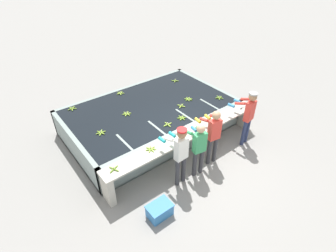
{
  "coord_description": "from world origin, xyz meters",
  "views": [
    {
      "loc": [
        -3.8,
        -3.76,
        5.02
      ],
      "look_at": [
        0.0,
        1.11,
        0.59
      ],
      "focal_mm": 28.0,
      "sensor_mm": 36.0,
      "label": 1
    }
  ],
  "objects_px": {
    "banana_bunch_floating_1": "(120,93)",
    "banana_bunch_ledge_1": "(114,169)",
    "banana_bunch_floating_3": "(219,98)",
    "banana_bunch_floating_4": "(127,114)",
    "banana_bunch_floating_9": "(72,109)",
    "banana_bunch_floating_8": "(101,133)",
    "banana_bunch_ledge_0": "(151,149)",
    "worker_0": "(180,151)",
    "worker_3": "(248,114)",
    "banana_bunch_floating_2": "(181,106)",
    "banana_bunch_floating_7": "(188,99)",
    "worker_1": "(198,145)",
    "banana_bunch_floating_6": "(168,124)",
    "banana_bunch_floating_5": "(182,118)",
    "crate": "(160,210)",
    "worker_2": "(213,133)",
    "knife_0": "(243,108)",
    "banana_bunch_floating_0": "(175,81)"
  },
  "relations": [
    {
      "from": "worker_1",
      "to": "banana_bunch_floating_8",
      "type": "bearing_deg",
      "value": 128.57
    },
    {
      "from": "worker_3",
      "to": "banana_bunch_ledge_0",
      "type": "distance_m",
      "value": 2.98
    },
    {
      "from": "crate",
      "to": "banana_bunch_floating_6",
      "type": "bearing_deg",
      "value": 47.64
    },
    {
      "from": "banana_bunch_floating_1",
      "to": "banana_bunch_ledge_0",
      "type": "height_order",
      "value": "banana_bunch_ledge_0"
    },
    {
      "from": "worker_3",
      "to": "banana_bunch_ledge_1",
      "type": "bearing_deg",
      "value": 172.09
    },
    {
      "from": "banana_bunch_floating_3",
      "to": "banana_bunch_floating_8",
      "type": "xyz_separation_m",
      "value": [
        -3.85,
        0.64,
        -0.0
      ]
    },
    {
      "from": "worker_3",
      "to": "banana_bunch_floating_7",
      "type": "bearing_deg",
      "value": 106.91
    },
    {
      "from": "worker_3",
      "to": "banana_bunch_floating_7",
      "type": "height_order",
      "value": "worker_3"
    },
    {
      "from": "banana_bunch_floating_5",
      "to": "banana_bunch_floating_8",
      "type": "bearing_deg",
      "value": 159.98
    },
    {
      "from": "banana_bunch_floating_3",
      "to": "banana_bunch_floating_4",
      "type": "bearing_deg",
      "value": 160.35
    },
    {
      "from": "banana_bunch_floating_5",
      "to": "banana_bunch_floating_9",
      "type": "relative_size",
      "value": 1.01
    },
    {
      "from": "banana_bunch_floating_6",
      "to": "crate",
      "type": "height_order",
      "value": "banana_bunch_floating_6"
    },
    {
      "from": "banana_bunch_floating_2",
      "to": "banana_bunch_floating_9",
      "type": "relative_size",
      "value": 0.98
    },
    {
      "from": "banana_bunch_floating_5",
      "to": "crate",
      "type": "xyz_separation_m",
      "value": [
        -2.07,
        -1.71,
        -0.69
      ]
    },
    {
      "from": "banana_bunch_ledge_0",
      "to": "crate",
      "type": "distance_m",
      "value": 1.45
    },
    {
      "from": "banana_bunch_floating_8",
      "to": "banana_bunch_floating_6",
      "type": "bearing_deg",
      "value": -26.0
    },
    {
      "from": "worker_1",
      "to": "knife_0",
      "type": "bearing_deg",
      "value": 12.94
    },
    {
      "from": "banana_bunch_floating_8",
      "to": "knife_0",
      "type": "relative_size",
      "value": 0.8
    },
    {
      "from": "banana_bunch_floating_6",
      "to": "banana_bunch_floating_7",
      "type": "xyz_separation_m",
      "value": [
        1.38,
        0.7,
        -0.0
      ]
    },
    {
      "from": "worker_2",
      "to": "banana_bunch_floating_6",
      "type": "xyz_separation_m",
      "value": [
        -0.59,
        1.14,
        -0.12
      ]
    },
    {
      "from": "banana_bunch_floating_1",
      "to": "banana_bunch_ledge_1",
      "type": "height_order",
      "value": "banana_bunch_ledge_1"
    },
    {
      "from": "banana_bunch_floating_4",
      "to": "knife_0",
      "type": "height_order",
      "value": "banana_bunch_floating_4"
    },
    {
      "from": "banana_bunch_floating_4",
      "to": "banana_bunch_floating_9",
      "type": "xyz_separation_m",
      "value": [
        -1.15,
        1.26,
        0.0
      ]
    },
    {
      "from": "worker_3",
      "to": "banana_bunch_floating_6",
      "type": "relative_size",
      "value": 6.04
    },
    {
      "from": "banana_bunch_floating_5",
      "to": "banana_bunch_floating_2",
      "type": "bearing_deg",
      "value": 50.83
    },
    {
      "from": "banana_bunch_floating_4",
      "to": "crate",
      "type": "xyz_separation_m",
      "value": [
        -0.94,
        -2.87,
        -0.69
      ]
    },
    {
      "from": "banana_bunch_ledge_1",
      "to": "knife_0",
      "type": "relative_size",
      "value": 0.78
    },
    {
      "from": "crate",
      "to": "knife_0",
      "type": "bearing_deg",
      "value": 14.49
    },
    {
      "from": "banana_bunch_floating_9",
      "to": "banana_bunch_floating_2",
      "type": "bearing_deg",
      "value": -35.19
    },
    {
      "from": "banana_bunch_floating_5",
      "to": "worker_0",
      "type": "bearing_deg",
      "value": -131.84
    },
    {
      "from": "worker_0",
      "to": "worker_3",
      "type": "bearing_deg",
      "value": 0.7
    },
    {
      "from": "banana_bunch_floating_2",
      "to": "banana_bunch_floating_6",
      "type": "bearing_deg",
      "value": -150.86
    },
    {
      "from": "banana_bunch_floating_0",
      "to": "banana_bunch_ledge_0",
      "type": "distance_m",
      "value": 3.83
    },
    {
      "from": "worker_1",
      "to": "banana_bunch_floating_6",
      "type": "xyz_separation_m",
      "value": [
        0.01,
        1.23,
        -0.06
      ]
    },
    {
      "from": "banana_bunch_floating_2",
      "to": "crate",
      "type": "xyz_separation_m",
      "value": [
        -2.48,
        -2.22,
        -0.69
      ]
    },
    {
      "from": "banana_bunch_floating_2",
      "to": "banana_bunch_floating_8",
      "type": "bearing_deg",
      "value": 173.94
    },
    {
      "from": "worker_1",
      "to": "banana_bunch_ledge_1",
      "type": "distance_m",
      "value": 2.08
    },
    {
      "from": "worker_3",
      "to": "banana_bunch_floating_5",
      "type": "distance_m",
      "value": 1.86
    },
    {
      "from": "banana_bunch_floating_0",
      "to": "banana_bunch_ledge_1",
      "type": "bearing_deg",
      "value": -146.1
    },
    {
      "from": "banana_bunch_floating_4",
      "to": "banana_bunch_floating_9",
      "type": "height_order",
      "value": "same"
    },
    {
      "from": "banana_bunch_floating_0",
      "to": "banana_bunch_floating_4",
      "type": "relative_size",
      "value": 0.81
    },
    {
      "from": "worker_1",
      "to": "banana_bunch_floating_5",
      "type": "bearing_deg",
      "value": 67.06
    },
    {
      "from": "worker_2",
      "to": "knife_0",
      "type": "height_order",
      "value": "worker_2"
    },
    {
      "from": "banana_bunch_floating_1",
      "to": "banana_bunch_floating_7",
      "type": "xyz_separation_m",
      "value": [
        1.52,
        -1.68,
        -0.0
      ]
    },
    {
      "from": "banana_bunch_floating_3",
      "to": "banana_bunch_floating_4",
      "type": "height_order",
      "value": "same"
    },
    {
      "from": "banana_bunch_floating_8",
      "to": "banana_bunch_ledge_0",
      "type": "bearing_deg",
      "value": -64.15
    },
    {
      "from": "banana_bunch_floating_9",
      "to": "knife_0",
      "type": "height_order",
      "value": "banana_bunch_floating_9"
    },
    {
      "from": "worker_3",
      "to": "banana_bunch_ledge_1",
      "type": "height_order",
      "value": "worker_3"
    },
    {
      "from": "worker_1",
      "to": "crate",
      "type": "distance_m",
      "value": 1.78
    },
    {
      "from": "banana_bunch_floating_4",
      "to": "banana_bunch_ledge_0",
      "type": "xyz_separation_m",
      "value": [
        -0.35,
        -1.74,
        0.0
      ]
    }
  ]
}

